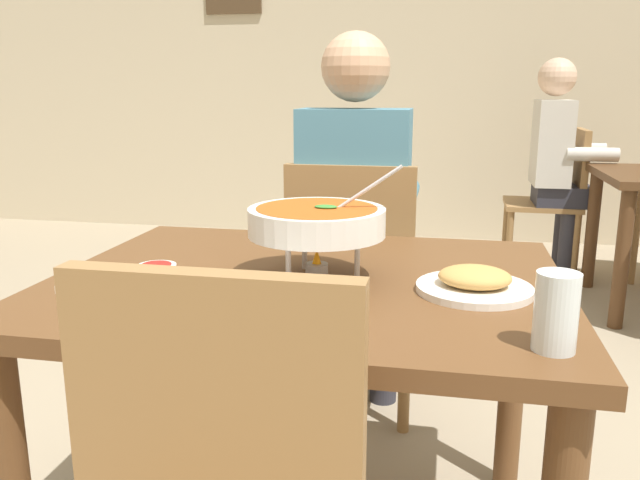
# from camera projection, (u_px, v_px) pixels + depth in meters

# --- Properties ---
(cafe_rear_partition) EXTENTS (10.00, 0.10, 3.00)m
(cafe_rear_partition) POSITION_uv_depth(u_px,v_px,m) (412.00, 38.00, 4.76)
(cafe_rear_partition) COLOR beige
(cafe_rear_partition) RESTS_ON ground_plane
(dining_table_main) EXTENTS (1.13, 0.89, 0.72)m
(dining_table_main) POSITION_uv_depth(u_px,v_px,m) (307.00, 322.00, 1.46)
(dining_table_main) COLOR brown
(dining_table_main) RESTS_ON ground_plane
(chair_diner_main) EXTENTS (0.44, 0.44, 0.90)m
(chair_diner_main) POSITION_uv_depth(u_px,v_px,m) (353.00, 276.00, 2.19)
(chair_diner_main) COLOR olive
(chair_diner_main) RESTS_ON ground_plane
(diner_main) EXTENTS (0.40, 0.45, 1.31)m
(diner_main) POSITION_uv_depth(u_px,v_px,m) (356.00, 206.00, 2.16)
(diner_main) COLOR #2D2D38
(diner_main) RESTS_ON ground_plane
(curry_bowl) EXTENTS (0.33, 0.30, 0.26)m
(curry_bowl) POSITION_uv_depth(u_px,v_px,m) (317.00, 222.00, 1.39)
(curry_bowl) COLOR silver
(curry_bowl) RESTS_ON dining_table_main
(rice_plate) EXTENTS (0.24, 0.24, 0.06)m
(rice_plate) POSITION_uv_depth(u_px,v_px,m) (254.00, 309.00, 1.17)
(rice_plate) COLOR white
(rice_plate) RESTS_ON dining_table_main
(appetizer_plate) EXTENTS (0.24, 0.24, 0.06)m
(appetizer_plate) POSITION_uv_depth(u_px,v_px,m) (474.00, 283.00, 1.32)
(appetizer_plate) COLOR white
(appetizer_plate) RESTS_ON dining_table_main
(sauce_dish) EXTENTS (0.09, 0.09, 0.02)m
(sauce_dish) POSITION_uv_depth(u_px,v_px,m) (157.00, 269.00, 1.46)
(sauce_dish) COLOR white
(sauce_dish) RESTS_ON dining_table_main
(napkin_folded) EXTENTS (0.12, 0.09, 0.02)m
(napkin_folded) POSITION_uv_depth(u_px,v_px,m) (92.00, 286.00, 1.35)
(napkin_folded) COLOR white
(napkin_folded) RESTS_ON dining_table_main
(fork_utensil) EXTENTS (0.07, 0.16, 0.01)m
(fork_utensil) POSITION_uv_depth(u_px,v_px,m) (70.00, 294.00, 1.30)
(fork_utensil) COLOR silver
(fork_utensil) RESTS_ON dining_table_main
(spoon_utensil) EXTENTS (0.01, 0.17, 0.01)m
(spoon_utensil) POSITION_uv_depth(u_px,v_px,m) (92.00, 296.00, 1.29)
(spoon_utensil) COLOR silver
(spoon_utensil) RESTS_ON dining_table_main
(drink_glass) EXTENTS (0.07, 0.07, 0.13)m
(drink_glass) POSITION_uv_depth(u_px,v_px,m) (556.00, 316.00, 1.02)
(drink_glass) COLOR silver
(drink_glass) RESTS_ON dining_table_main
(chair_bg_middle) EXTENTS (0.45, 0.45, 0.90)m
(chair_bg_middle) POSITION_uv_depth(u_px,v_px,m) (558.00, 193.00, 3.92)
(chair_bg_middle) COLOR olive
(chair_bg_middle) RESTS_ON ground_plane
(patron_bg_middle) EXTENTS (0.45, 0.40, 1.31)m
(patron_bg_middle) POSITION_uv_depth(u_px,v_px,m) (558.00, 155.00, 3.82)
(patron_bg_middle) COLOR #2D2D38
(patron_bg_middle) RESTS_ON ground_plane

